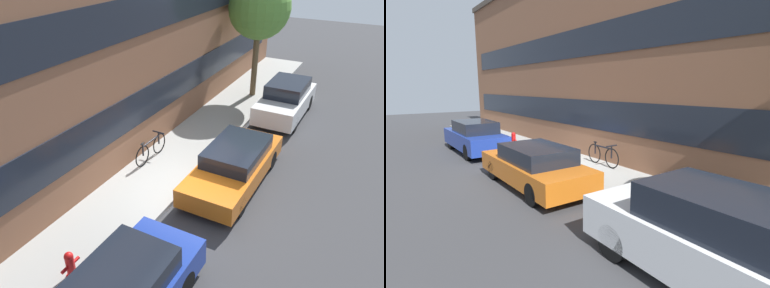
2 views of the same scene
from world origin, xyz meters
The scene contains 8 objects.
ground_plane centered at (0.00, 0.00, 0.00)m, with size 56.00×56.00×0.00m, color #38383A.
sidewalk_strip centered at (0.00, 1.12, 0.07)m, with size 28.00×2.24×0.14m.
rowhouse_facade centered at (0.00, 2.68, 4.17)m, with size 28.00×1.02×8.31m.
parked_car_orange centered at (1.13, -1.05, 0.62)m, with size 4.28×1.68×1.23m.
parked_car_white centered at (6.53, -1.05, 0.73)m, with size 3.87×1.62×1.47m.
fire_hydrant centered at (-4.04, 0.55, 0.49)m, with size 0.50×0.28×0.70m.
bicycle centered at (0.86, 1.77, 0.53)m, with size 1.66×0.44×0.80m.
street_tree centered at (7.86, 0.84, 3.94)m, with size 2.60×2.60×5.13m.
Camera 1 is at (-7.80, -4.41, 6.59)m, focal length 35.00 mm.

